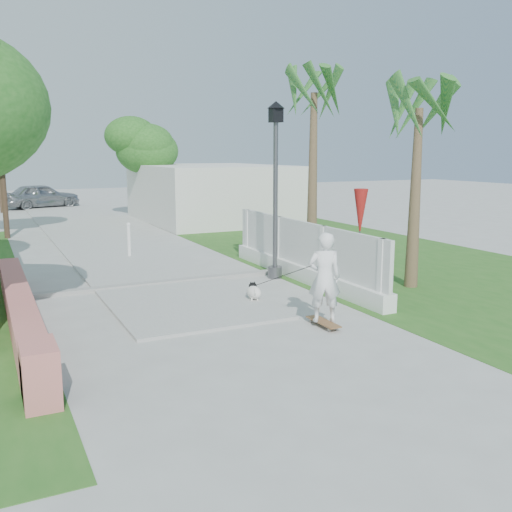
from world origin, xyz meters
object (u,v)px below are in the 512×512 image
dog (254,292)px  parked_car (42,196)px  patio_umbrella (360,213)px  bollard (129,239)px  skateboarder (303,278)px  street_lamp (275,184)px

dog → parked_car: 24.37m
patio_umbrella → parked_car: size_ratio=0.55×
bollard → dog: (1.18, -6.40, -0.36)m
skateboarder → dog: (-0.25, 1.68, -0.62)m
patio_umbrella → street_lamp: bearing=152.2°
parked_car → bollard: bearing=168.8°
street_lamp → skateboarder: street_lamp is taller
street_lamp → patio_umbrella: 2.27m
street_lamp → dog: (-1.52, -1.90, -2.20)m
dog → bollard: bearing=118.6°
patio_umbrella → parked_car: bearing=103.0°
dog → parked_car: size_ratio=0.14×
skateboarder → parked_car: size_ratio=0.68×
street_lamp → bollard: size_ratio=4.07×
street_lamp → skateboarder: size_ratio=1.57×
skateboarder → dog: 1.81m
street_lamp → skateboarder: 4.11m
skateboarder → street_lamp: bearing=-87.0°
street_lamp → dog: size_ratio=7.63×
bollard → skateboarder: 8.21m
patio_umbrella → bollard: bearing=129.9°
street_lamp → bollard: bearing=121.0°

